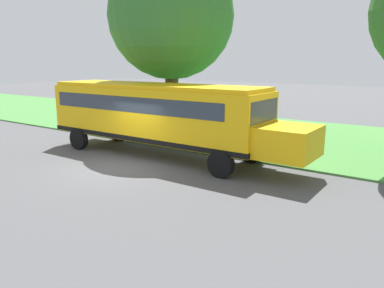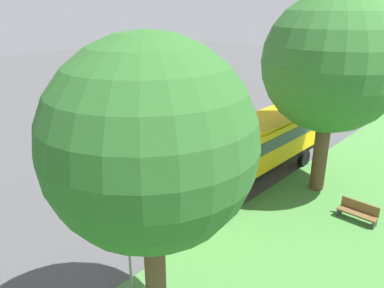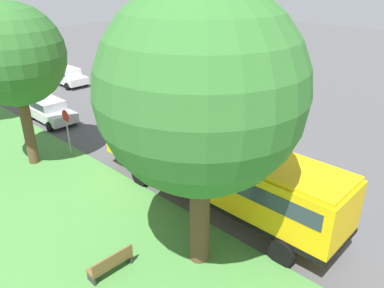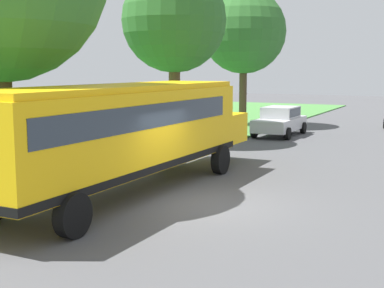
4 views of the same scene
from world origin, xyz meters
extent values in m
plane|color=#4C4C4F|center=(0.00, 0.00, 0.00)|extent=(120.00, 120.00, 0.00)
cube|color=yellow|center=(-2.66, -0.23, 1.90)|extent=(2.50, 10.50, 2.20)
cube|color=yellow|center=(-2.66, 5.97, 1.35)|extent=(2.20, 1.90, 1.10)
cube|color=yellow|center=(-2.66, -0.23, 3.08)|extent=(2.35, 10.29, 0.16)
cube|color=black|center=(-2.66, -0.23, 0.92)|extent=(2.54, 10.54, 0.20)
cube|color=#2D3842|center=(-2.66, -0.53, 2.36)|extent=(2.53, 9.24, 0.64)
cube|color=#2D3842|center=(-2.66, 4.97, 2.36)|extent=(2.25, 0.12, 0.80)
cylinder|color=red|center=(-4.09, 2.66, 2.05)|extent=(0.03, 0.44, 0.44)
cylinder|color=black|center=(-3.91, 3.97, 0.50)|extent=(0.30, 1.00, 1.00)
cylinder|color=black|center=(-1.41, 3.97, 0.50)|extent=(0.30, 1.00, 1.00)
cylinder|color=black|center=(-3.91, -3.90, 0.50)|extent=(0.30, 1.00, 1.00)
cylinder|color=black|center=(-1.41, -3.90, 0.50)|extent=(0.30, 1.00, 1.00)
cylinder|color=brown|center=(-5.76, -1.63, 1.99)|extent=(0.69, 0.69, 3.98)
sphere|color=#33702D|center=(-5.76, -1.63, 6.36)|extent=(6.33, 6.33, 6.33)
sphere|color=#33702D|center=(-6.10, -1.79, 6.43)|extent=(3.69, 3.69, 3.69)
cylinder|color=brown|center=(-6.47, 9.95, 2.01)|extent=(0.55, 0.55, 4.02)
sphere|color=#2D6628|center=(-6.47, 9.95, 5.88)|extent=(4.97, 4.97, 4.97)
sphere|color=#2D6628|center=(-6.80, 10.31, 6.12)|extent=(3.16, 3.16, 3.16)
cylinder|color=gray|center=(-4.60, 9.35, 1.05)|extent=(0.08, 0.08, 2.10)
cylinder|color=red|center=(-4.60, 9.35, 2.40)|extent=(0.03, 0.68, 0.68)
cube|color=brown|center=(-8.39, 0.13, 0.45)|extent=(1.61, 0.54, 0.08)
cube|color=brown|center=(-8.40, -0.09, 0.70)|extent=(1.60, 0.10, 0.44)
cube|color=#333333|center=(-7.65, 0.11, 0.23)|extent=(0.09, 0.45, 0.45)
cube|color=#333333|center=(-9.13, 0.15, 0.23)|extent=(0.09, 0.45, 0.45)
camera|label=1|loc=(9.80, 10.57, 4.09)|focal=35.00mm
camera|label=2|loc=(-12.48, 15.18, 8.83)|focal=35.00mm
camera|label=3|loc=(-13.62, -8.77, 9.56)|focal=35.00mm
camera|label=4|loc=(5.86, -12.67, 3.63)|focal=50.00mm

